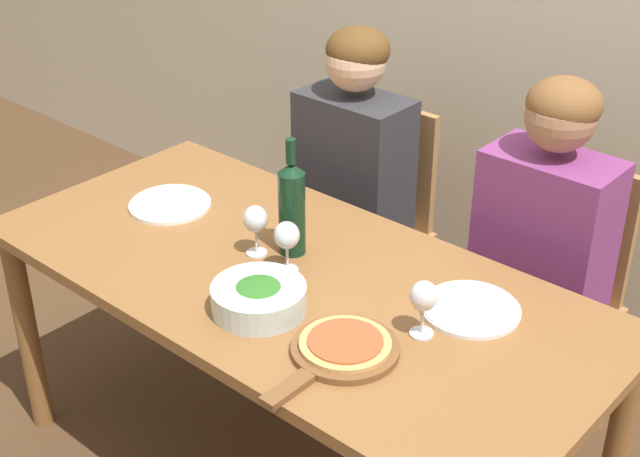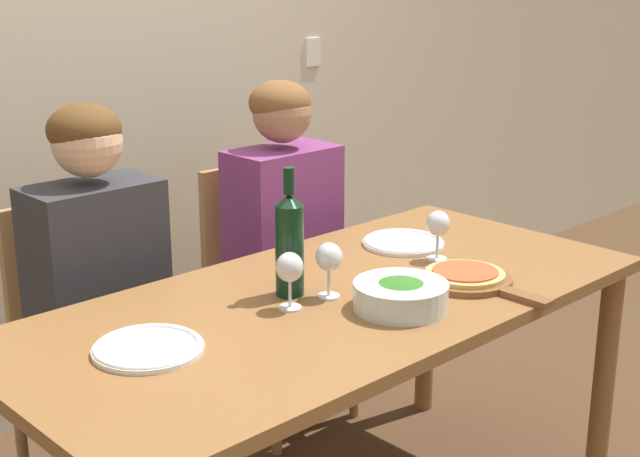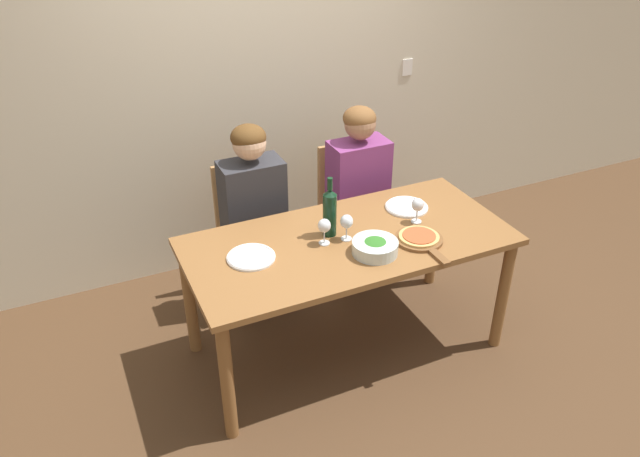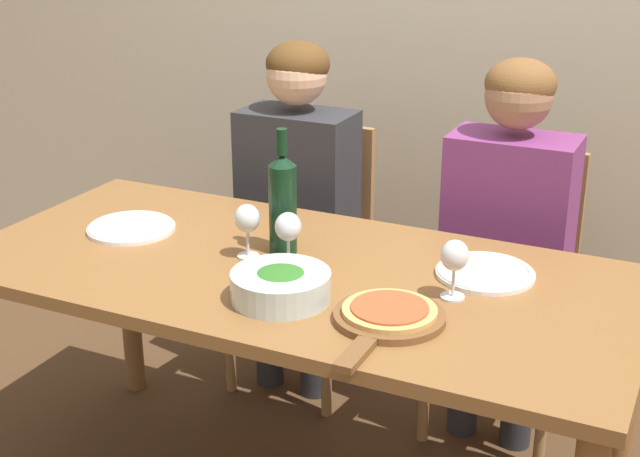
% 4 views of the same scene
% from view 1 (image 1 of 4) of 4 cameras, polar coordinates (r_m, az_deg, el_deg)
% --- Properties ---
extents(dining_table, '(1.79, 0.84, 0.77)m').
position_cam_1_polar(dining_table, '(2.48, -1.80, -4.71)').
color(dining_table, brown).
rests_on(dining_table, ground).
extents(chair_left, '(0.42, 0.42, 0.92)m').
position_cam_1_polar(chair_left, '(3.24, 3.13, 0.47)').
color(chair_left, '#9E7042').
rests_on(chair_left, ground).
extents(chair_right, '(0.42, 0.42, 0.92)m').
position_cam_1_polar(chair_right, '(2.91, 14.45, -4.07)').
color(chair_right, '#9E7042').
rests_on(chair_right, ground).
extents(person_woman, '(0.47, 0.51, 1.24)m').
position_cam_1_polar(person_woman, '(3.05, 1.97, 3.79)').
color(person_woman, '#28282D').
rests_on(person_woman, ground).
extents(person_man, '(0.47, 0.51, 1.24)m').
position_cam_1_polar(person_man, '(2.70, 13.98, -0.66)').
color(person_man, '#28282D').
rests_on(person_man, ground).
extents(wine_bottle, '(0.08, 0.08, 0.35)m').
position_cam_1_polar(wine_bottle, '(2.46, -1.82, 1.41)').
color(wine_bottle, black).
rests_on(wine_bottle, dining_table).
extents(broccoli_bowl, '(0.24, 0.24, 0.08)m').
position_cam_1_polar(broccoli_bowl, '(2.26, -3.94, -4.44)').
color(broccoli_bowl, silver).
rests_on(broccoli_bowl, dining_table).
extents(dinner_plate_left, '(0.25, 0.25, 0.02)m').
position_cam_1_polar(dinner_plate_left, '(2.80, -9.58, 1.57)').
color(dinner_plate_left, white).
rests_on(dinner_plate_left, dining_table).
extents(dinner_plate_right, '(0.25, 0.25, 0.02)m').
position_cam_1_polar(dinner_plate_right, '(2.30, 9.62, -5.06)').
color(dinner_plate_right, white).
rests_on(dinner_plate_right, dining_table).
extents(pizza_on_board, '(0.26, 0.40, 0.04)m').
position_cam_1_polar(pizza_on_board, '(2.12, 1.44, -7.69)').
color(pizza_on_board, brown).
rests_on(pizza_on_board, dining_table).
extents(wine_glass_left, '(0.07, 0.07, 0.15)m').
position_cam_1_polar(wine_glass_left, '(2.47, -4.15, 0.46)').
color(wine_glass_left, silver).
rests_on(wine_glass_left, dining_table).
extents(wine_glass_right, '(0.07, 0.07, 0.15)m').
position_cam_1_polar(wine_glass_right, '(2.15, 6.71, -4.44)').
color(wine_glass_right, silver).
rests_on(wine_glass_right, dining_table).
extents(wine_glass_centre, '(0.07, 0.07, 0.15)m').
position_cam_1_polar(wine_glass_centre, '(2.39, -2.13, -0.58)').
color(wine_glass_centre, silver).
rests_on(wine_glass_centre, dining_table).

